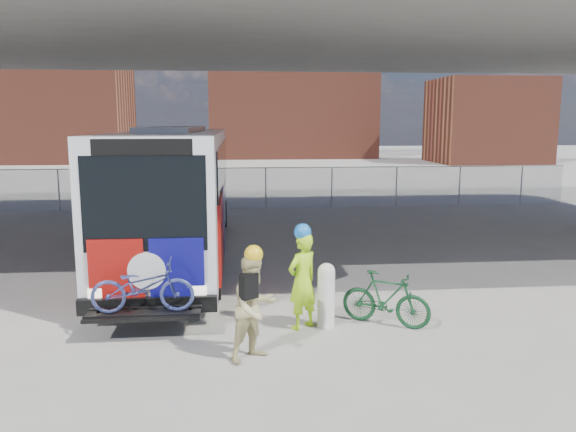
{
  "coord_description": "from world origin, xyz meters",
  "views": [
    {
      "loc": [
        -0.35,
        -13.02,
        3.78
      ],
      "look_at": [
        0.88,
        0.09,
        1.6
      ],
      "focal_mm": 35.0,
      "sensor_mm": 36.0,
      "label": 1
    }
  ],
  "objects": [
    {
      "name": "ground",
      "position": [
        0.0,
        0.0,
        0.0
      ],
      "size": [
        160.0,
        160.0,
        0.0
      ],
      "primitive_type": "plane",
      "color": "#9E9991",
      "rests_on": "ground"
    },
    {
      "name": "bus",
      "position": [
        -2.0,
        3.25,
        2.11
      ],
      "size": [
        2.67,
        12.9,
        3.69
      ],
      "color": "silver",
      "rests_on": "ground"
    },
    {
      "name": "overpass",
      "position": [
        0.0,
        4.0,
        6.54
      ],
      "size": [
        40.0,
        16.0,
        7.95
      ],
      "color": "#605E59",
      "rests_on": "ground"
    },
    {
      "name": "chainlink_fence",
      "position": [
        0.0,
        12.0,
        1.42
      ],
      "size": [
        30.0,
        0.06,
        30.0
      ],
      "color": "gray",
      "rests_on": "ground"
    },
    {
      "name": "brick_buildings",
      "position": [
        1.23,
        48.23,
        5.42
      ],
      "size": [
        54.0,
        22.0,
        12.0
      ],
      "color": "brown",
      "rests_on": "ground"
    },
    {
      "name": "smokestack",
      "position": [
        14.0,
        55.0,
        12.5
      ],
      "size": [
        2.2,
        2.2,
        25.0
      ],
      "primitive_type": "cylinder",
      "color": "brown",
      "rests_on": "ground"
    },
    {
      "name": "bollard",
      "position": [
        1.3,
        -3.07,
        0.66
      ],
      "size": [
        0.32,
        0.32,
        1.23
      ],
      "color": "beige",
      "rests_on": "ground"
    },
    {
      "name": "cyclist_hivis",
      "position": [
        0.85,
        -3.07,
        0.96
      ],
      "size": [
        0.79,
        0.74,
        1.98
      ],
      "rotation": [
        0.0,
        0.0,
        3.78
      ],
      "color": "#B5FB1A",
      "rests_on": "ground"
    },
    {
      "name": "cyclist_tan",
      "position": [
        -0.08,
        -4.39,
        0.89
      ],
      "size": [
        1.06,
        1.02,
        1.89
      ],
      "rotation": [
        0.0,
        0.0,
        0.63
      ],
      "color": "#D5C788",
      "rests_on": "ground"
    },
    {
      "name": "bike_parked",
      "position": [
        2.44,
        -3.07,
        0.52
      ],
      "size": [
        1.71,
        1.31,
        1.03
      ],
      "primitive_type": "imported",
      "rotation": [
        0.0,
        0.0,
        1.02
      ],
      "color": "#164525",
      "rests_on": "ground"
    }
  ]
}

